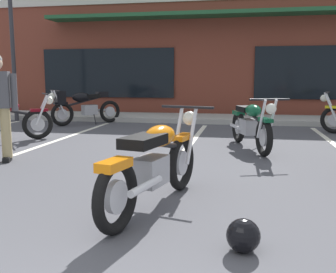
{
  "coord_description": "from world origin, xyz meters",
  "views": [
    {
      "loc": [
        1.0,
        -1.04,
        1.31
      ],
      "look_at": [
        0.06,
        3.88,
        0.55
      ],
      "focal_mm": 41.88,
      "sensor_mm": 36.0,
      "label": 1
    }
  ],
  "objects_px": {
    "helmet_on_pavement": "(243,236)",
    "motorcycle_foreground_classic": "(155,163)",
    "motorcycle_black_cruiser": "(250,124)",
    "motorcycle_green_cafe_racer": "(83,106)",
    "motorcycle_silver_naked": "(2,119)",
    "parking_lot_lamp_post": "(8,9)"
  },
  "relations": [
    {
      "from": "motorcycle_black_cruiser",
      "to": "motorcycle_green_cafe_racer",
      "type": "distance_m",
      "value": 5.4
    },
    {
      "from": "motorcycle_silver_naked",
      "to": "parking_lot_lamp_post",
      "type": "distance_m",
      "value": 4.81
    },
    {
      "from": "motorcycle_silver_naked",
      "to": "motorcycle_black_cruiser",
      "type": "bearing_deg",
      "value": 1.08
    },
    {
      "from": "motorcycle_green_cafe_racer",
      "to": "parking_lot_lamp_post",
      "type": "height_order",
      "value": "parking_lot_lamp_post"
    },
    {
      "from": "motorcycle_black_cruiser",
      "to": "helmet_on_pavement",
      "type": "relative_size",
      "value": 7.87
    },
    {
      "from": "motorcycle_foreground_classic",
      "to": "parking_lot_lamp_post",
      "type": "relative_size",
      "value": 0.41
    },
    {
      "from": "motorcycle_black_cruiser",
      "to": "parking_lot_lamp_post",
      "type": "distance_m",
      "value": 8.12
    },
    {
      "from": "helmet_on_pavement",
      "to": "motorcycle_foreground_classic",
      "type": "bearing_deg",
      "value": 134.81
    },
    {
      "from": "parking_lot_lamp_post",
      "to": "motorcycle_silver_naked",
      "type": "bearing_deg",
      "value": -61.3
    },
    {
      "from": "motorcycle_black_cruiser",
      "to": "parking_lot_lamp_post",
      "type": "height_order",
      "value": "parking_lot_lamp_post"
    },
    {
      "from": "motorcycle_black_cruiser",
      "to": "motorcycle_silver_naked",
      "type": "bearing_deg",
      "value": -178.92
    },
    {
      "from": "motorcycle_silver_naked",
      "to": "parking_lot_lamp_post",
      "type": "xyz_separation_m",
      "value": [
        -1.89,
        3.45,
        2.78
      ]
    },
    {
      "from": "motorcycle_green_cafe_racer",
      "to": "helmet_on_pavement",
      "type": "distance_m",
      "value": 8.59
    },
    {
      "from": "motorcycle_green_cafe_racer",
      "to": "motorcycle_foreground_classic",
      "type": "bearing_deg",
      "value": -61.52
    },
    {
      "from": "helmet_on_pavement",
      "to": "motorcycle_green_cafe_racer",
      "type": "bearing_deg",
      "value": 120.82
    },
    {
      "from": "motorcycle_silver_naked",
      "to": "helmet_on_pavement",
      "type": "bearing_deg",
      "value": -41.51
    },
    {
      "from": "motorcycle_black_cruiser",
      "to": "parking_lot_lamp_post",
      "type": "bearing_deg",
      "value": 153.95
    },
    {
      "from": "motorcycle_foreground_classic",
      "to": "motorcycle_black_cruiser",
      "type": "distance_m",
      "value": 3.64
    },
    {
      "from": "motorcycle_foreground_classic",
      "to": "parking_lot_lamp_post",
      "type": "distance_m",
      "value": 9.44
    },
    {
      "from": "motorcycle_foreground_classic",
      "to": "motorcycle_silver_naked",
      "type": "height_order",
      "value": "same"
    },
    {
      "from": "motorcycle_black_cruiser",
      "to": "motorcycle_silver_naked",
      "type": "distance_m",
      "value": 4.97
    },
    {
      "from": "motorcycle_black_cruiser",
      "to": "motorcycle_green_cafe_racer",
      "type": "bearing_deg",
      "value": 146.59
    }
  ]
}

